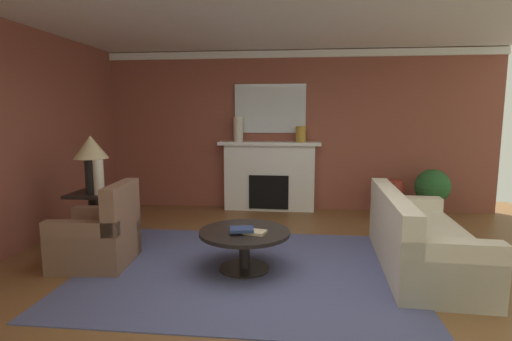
# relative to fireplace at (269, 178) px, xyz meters

# --- Properties ---
(ground_plane) EXTENTS (8.55, 8.55, 0.00)m
(ground_plane) POSITION_rel_fireplace_xyz_m (0.35, -3.13, -0.58)
(ground_plane) COLOR brown
(wall_fireplace) EXTENTS (7.18, 0.12, 2.84)m
(wall_fireplace) POSITION_rel_fireplace_xyz_m (0.35, 0.21, 0.83)
(wall_fireplace) COLOR brown
(wall_fireplace) RESTS_ON ground_plane
(crown_moulding) EXTENTS (7.18, 0.08, 0.12)m
(crown_moulding) POSITION_rel_fireplace_xyz_m (0.35, 0.13, 2.17)
(crown_moulding) COLOR white
(area_rug) EXTENTS (3.57, 2.75, 0.01)m
(area_rug) POSITION_rel_fireplace_xyz_m (-0.06, -2.83, -0.58)
(area_rug) COLOR #4C517A
(area_rug) RESTS_ON ground_plane
(fireplace) EXTENTS (1.80, 0.35, 1.24)m
(fireplace) POSITION_rel_fireplace_xyz_m (0.00, 0.00, 0.00)
(fireplace) COLOR white
(fireplace) RESTS_ON ground_plane
(mantel_mirror) EXTENTS (1.26, 0.04, 0.86)m
(mantel_mirror) POSITION_rel_fireplace_xyz_m (-0.00, 0.12, 1.23)
(mantel_mirror) COLOR silver
(sofa) EXTENTS (1.00, 2.14, 0.85)m
(sofa) POSITION_rel_fireplace_xyz_m (1.88, -2.54, -0.29)
(sofa) COLOR beige
(sofa) RESTS_ON ground_plane
(armchair_near_window) EXTENTS (0.86, 0.86, 0.95)m
(armchair_near_window) POSITION_rel_fireplace_xyz_m (-1.74, -2.84, -0.28)
(armchair_near_window) COLOR brown
(armchair_near_window) RESTS_ON ground_plane
(coffee_table) EXTENTS (1.00, 1.00, 0.45)m
(coffee_table) POSITION_rel_fireplace_xyz_m (-0.06, -2.83, -0.25)
(coffee_table) COLOR black
(coffee_table) RESTS_ON ground_plane
(side_table) EXTENTS (0.56, 0.56, 0.70)m
(side_table) POSITION_rel_fireplace_xyz_m (-2.16, -2.15, -0.18)
(side_table) COLOR black
(side_table) RESTS_ON ground_plane
(table_lamp) EXTENTS (0.44, 0.44, 0.75)m
(table_lamp) POSITION_rel_fireplace_xyz_m (-2.16, -2.15, 0.64)
(table_lamp) COLOR black
(table_lamp) RESTS_ON side_table
(vase_on_side_table) EXTENTS (0.13, 0.13, 0.46)m
(vase_on_side_table) POSITION_rel_fireplace_xyz_m (-2.01, -2.27, 0.34)
(vase_on_side_table) COLOR beige
(vase_on_side_table) RESTS_ON side_table
(vase_mantel_right) EXTENTS (0.18, 0.18, 0.27)m
(vase_mantel_right) POSITION_rel_fireplace_xyz_m (0.55, -0.05, 0.79)
(vase_mantel_right) COLOR #B7892D
(vase_mantel_right) RESTS_ON fireplace
(vase_mantel_left) EXTENTS (0.17, 0.17, 0.44)m
(vase_mantel_left) POSITION_rel_fireplace_xyz_m (-0.55, -0.05, 0.87)
(vase_mantel_left) COLOR beige
(vase_mantel_left) RESTS_ON fireplace
(vase_tall_corner) EXTENTS (0.32, 0.32, 0.63)m
(vase_tall_corner) POSITION_rel_fireplace_xyz_m (2.10, -0.30, -0.27)
(vase_tall_corner) COLOR #9E3328
(vase_tall_corner) RESTS_ON ground_plane
(book_red_cover) EXTENTS (0.25, 0.22, 0.03)m
(book_red_cover) POSITION_rel_fireplace_xyz_m (0.07, -2.92, -0.12)
(book_red_cover) COLOR tan
(book_red_cover) RESTS_ON coffee_table
(book_art_folio) EXTENTS (0.28, 0.23, 0.03)m
(book_art_folio) POSITION_rel_fireplace_xyz_m (-0.07, -2.94, -0.09)
(book_art_folio) COLOR navy
(book_art_folio) RESTS_ON coffee_table
(potted_plant) EXTENTS (0.56, 0.56, 0.83)m
(potted_plant) POSITION_rel_fireplace_xyz_m (2.70, -0.37, -0.09)
(potted_plant) COLOR #333333
(potted_plant) RESTS_ON ground_plane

